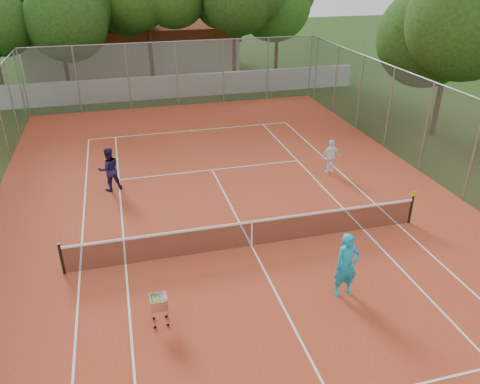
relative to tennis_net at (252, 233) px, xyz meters
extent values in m
plane|color=#17320D|center=(0.00, 0.00, -0.51)|extent=(120.00, 120.00, 0.00)
cube|color=#AE3F21|center=(0.00, 0.00, -0.50)|extent=(18.00, 34.00, 0.02)
cube|color=white|center=(0.00, 0.00, -0.49)|extent=(10.98, 23.78, 0.01)
cube|color=black|center=(0.00, 0.00, 0.00)|extent=(11.88, 0.10, 0.98)
cube|color=slate|center=(0.00, 0.00, 1.49)|extent=(18.00, 34.00, 4.00)
cube|color=silver|center=(0.00, 19.00, 0.24)|extent=(26.00, 0.30, 1.50)
cube|color=beige|center=(-2.00, 29.00, 1.69)|extent=(16.40, 9.00, 4.40)
cube|color=#16370D|center=(0.00, 22.00, 4.49)|extent=(29.00, 19.00, 10.00)
imported|color=#179ECA|center=(1.85, -3.05, 0.49)|extent=(0.72, 0.48, 1.96)
imported|color=#221747|center=(-4.42, 5.53, 0.42)|extent=(1.04, 0.90, 1.83)
imported|color=white|center=(5.00, 4.75, 0.29)|extent=(0.94, 0.46, 1.55)
cube|color=silver|center=(-3.33, -2.92, -0.02)|extent=(0.58, 0.58, 0.94)
camera|label=1|loc=(-3.73, -12.56, 8.16)|focal=35.00mm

